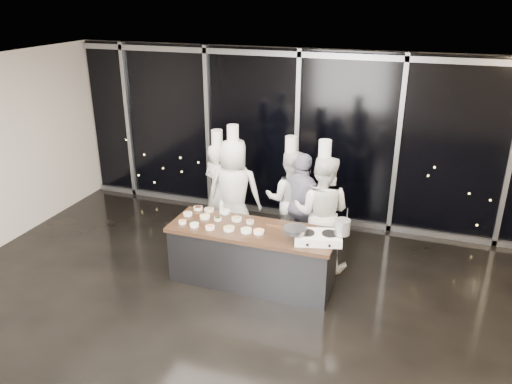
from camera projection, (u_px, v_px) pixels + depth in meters
ground at (230, 315)px, 6.84m from camera, size 9.00×9.00×0.00m
room_shell at (241, 161)px, 5.94m from camera, size 9.02×7.02×3.21m
window_wall at (298, 137)px, 9.24m from camera, size 8.90×0.11×3.20m
demo_counter at (252, 255)px, 7.46m from camera, size 2.46×0.86×0.90m
stove at (318, 237)px, 6.89m from camera, size 0.72×0.54×0.14m
frying_pan at (294, 230)px, 6.88m from camera, size 0.61×0.41×0.06m
stock_pot at (342, 227)px, 6.78m from camera, size 0.26×0.26×0.21m
prep_bowls at (220, 220)px, 7.50m from camera, size 1.38×0.73×0.05m
squeeze_bottle at (222, 207)px, 7.73m from camera, size 0.07×0.07×0.25m
chef_far_left at (219, 190)px, 8.72m from camera, size 0.75×0.64×1.97m
chef_left at (234, 192)px, 8.45m from camera, size 1.01×0.74×2.12m
chef_center at (290, 198)px, 8.43m from camera, size 0.95×0.81×1.95m
guest at (302, 206)px, 8.11m from camera, size 1.12×0.81×1.76m
chef_right at (322, 212)px, 7.73m from camera, size 0.91×0.71×2.10m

